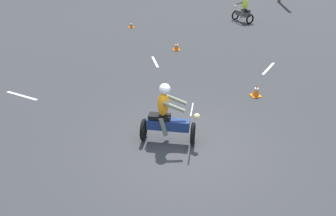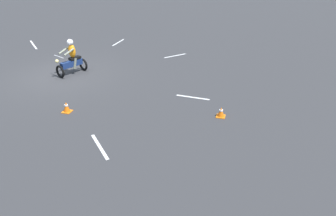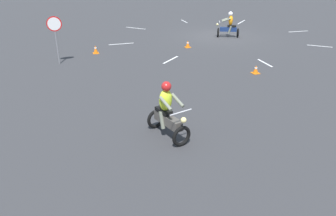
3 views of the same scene
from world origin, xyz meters
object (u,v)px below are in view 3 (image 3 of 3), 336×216
Objects in this scene: traffic_cone_near_right at (256,70)px; traffic_cone_mid_left at (188,44)px; stop_sign at (55,31)px; traffic_cone_near_left at (96,50)px; motorcycle_rider_background at (167,113)px; motorcycle_rider_foreground at (229,26)px.

traffic_cone_near_right is 5.62m from traffic_cone_mid_left.
traffic_cone_near_left is at bearing -143.68° from stop_sign.
traffic_cone_mid_left is (-4.54, -9.74, -0.53)m from motorcycle_rider_background.
motorcycle_rider_background reaches higher than traffic_cone_near_right.
stop_sign is 6.12× the size of traffic_cone_near_right.
traffic_cone_near_left reaches higher than traffic_cone_near_right.
stop_sign reaches higher than motorcycle_rider_background.
traffic_cone_near_right is (-8.36, 4.43, -1.45)m from stop_sign.
stop_sign is 7.49m from traffic_cone_mid_left.
motorcycle_rider_foreground is at bearing -109.19° from traffic_cone_near_right.
motorcycle_rider_background reaches higher than traffic_cone_near_left.
traffic_cone_near_right is at bearing 101.22° from traffic_cone_mid_left.
motorcycle_rider_background is (8.18, 11.54, 0.00)m from motorcycle_rider_foreground.
traffic_cone_mid_left is (1.09, -5.52, 0.02)m from traffic_cone_near_right.
motorcycle_rider_background is 4.08× the size of traffic_cone_mid_left.
traffic_cone_near_right is 0.92× the size of traffic_cone_mid_left.
stop_sign is 5.14× the size of traffic_cone_near_left.
motorcycle_rider_background is 10.76m from traffic_cone_mid_left.
motorcycle_rider_foreground is 3.71× the size of traffic_cone_near_left.
stop_sign is at bearing -27.91° from traffic_cone_near_right.
traffic_cone_near_left is 1.10× the size of traffic_cone_mid_left.
traffic_cone_mid_left is (-5.30, 0.36, -0.02)m from traffic_cone_near_left.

